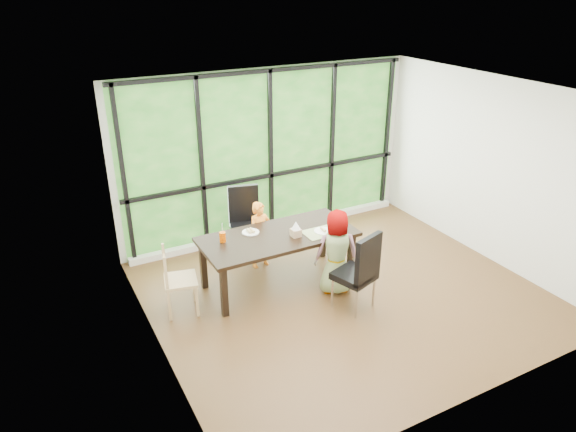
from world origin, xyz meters
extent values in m
plane|color=black|center=(0.00, 0.00, 0.00)|extent=(5.00, 5.00, 0.00)
plane|color=silver|center=(0.00, 2.25, 1.35)|extent=(5.00, 0.00, 5.00)
cube|color=#1C5318|center=(0.00, 2.23, 1.35)|extent=(4.80, 0.02, 2.65)
cube|color=silver|center=(0.00, 2.15, 0.05)|extent=(4.80, 0.12, 0.10)
cube|color=black|center=(-0.66, 0.66, 0.38)|extent=(2.17, 1.10, 0.75)
cube|color=black|center=(-0.72, 1.61, 0.54)|extent=(0.56, 0.56, 1.08)
cube|color=black|center=(-0.07, -0.30, 0.54)|extent=(0.58, 0.58, 1.08)
cube|color=tan|center=(-2.05, 0.65, 0.45)|extent=(0.48, 0.50, 0.90)
imported|color=orange|center=(-0.66, 1.24, 0.50)|extent=(0.40, 0.29, 1.01)
imported|color=gray|center=(-0.04, 0.13, 0.59)|extent=(0.68, 0.56, 1.19)
cube|color=tan|center=(-0.12, 0.45, 0.75)|extent=(0.46, 0.33, 0.01)
cylinder|color=white|center=(-0.95, 0.90, 0.76)|extent=(0.24, 0.24, 0.01)
cylinder|color=white|center=(-0.07, 0.46, 0.76)|extent=(0.25, 0.25, 0.02)
cylinder|color=#E15100|center=(-1.39, 0.83, 0.82)|extent=(0.08, 0.08, 0.13)
cylinder|color=#54D538|center=(0.23, 0.42, 0.80)|extent=(0.07, 0.07, 0.11)
cylinder|color=white|center=(0.28, 0.71, 0.80)|extent=(0.09, 0.09, 0.09)
cube|color=tan|center=(-0.46, 0.52, 0.80)|extent=(0.12, 0.12, 0.11)
cylinder|color=white|center=(-1.39, 0.83, 0.92)|extent=(0.01, 0.04, 0.20)
cylinder|color=pink|center=(0.23, 0.42, 0.90)|extent=(0.01, 0.04, 0.20)
cone|color=white|center=(-0.46, 0.52, 0.91)|extent=(0.12, 0.12, 0.11)
camera|label=1|loc=(-3.54, -5.01, 3.94)|focal=32.96mm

